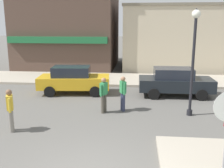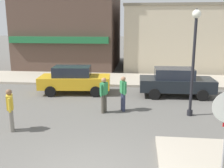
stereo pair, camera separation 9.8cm
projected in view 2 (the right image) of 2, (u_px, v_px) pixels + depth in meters
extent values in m
cube|color=#A89E8C|center=(120.00, 79.00, 18.59)|extent=(80.00, 4.00, 0.15)
cylinder|color=black|center=(193.00, 68.00, 11.02)|extent=(0.12, 0.12, 4.20)
cylinder|color=black|center=(190.00, 113.00, 11.46)|extent=(0.24, 0.24, 0.24)
sphere|color=white|center=(197.00, 14.00, 10.52)|extent=(0.36, 0.36, 0.36)
cone|color=black|center=(197.00, 10.00, 10.49)|extent=(0.32, 0.32, 0.18)
cube|color=gold|center=(75.00, 82.00, 15.07)|extent=(4.15, 2.08, 0.66)
cube|color=#1E232D|center=(72.00, 71.00, 14.93)|extent=(2.21, 1.59, 0.56)
cylinder|color=black|center=(98.00, 85.00, 15.97)|extent=(0.61, 0.24, 0.60)
cylinder|color=black|center=(96.00, 92.00, 14.31)|extent=(0.61, 0.24, 0.60)
cylinder|color=black|center=(57.00, 85.00, 15.99)|extent=(0.61, 0.24, 0.60)
cylinder|color=black|center=(50.00, 92.00, 14.34)|extent=(0.61, 0.24, 0.60)
cube|color=black|center=(176.00, 84.00, 14.45)|extent=(4.03, 1.77, 0.66)
cube|color=#1E232D|center=(174.00, 73.00, 14.33)|extent=(2.10, 1.43, 0.56)
cylinder|color=black|center=(195.00, 88.00, 15.25)|extent=(0.60, 0.19, 0.60)
cylinder|color=black|center=(202.00, 95.00, 13.60)|extent=(0.60, 0.19, 0.60)
cylinder|color=black|center=(152.00, 87.00, 15.47)|extent=(0.60, 0.19, 0.60)
cylinder|color=black|center=(154.00, 94.00, 13.82)|extent=(0.60, 0.19, 0.60)
cylinder|color=gray|center=(11.00, 119.00, 9.83)|extent=(0.16, 0.16, 0.85)
cylinder|color=gray|center=(11.00, 121.00, 9.66)|extent=(0.16, 0.16, 0.85)
cube|color=gold|center=(10.00, 102.00, 9.59)|extent=(0.35, 0.42, 0.54)
sphere|color=brown|center=(9.00, 92.00, 9.50)|extent=(0.22, 0.22, 0.22)
cylinder|color=gold|center=(10.00, 102.00, 9.81)|extent=(0.12, 0.12, 0.52)
cylinder|color=gold|center=(9.00, 105.00, 9.39)|extent=(0.12, 0.12, 0.52)
cylinder|color=#2D334C|center=(124.00, 102.00, 11.94)|extent=(0.16, 0.16, 0.85)
cylinder|color=#2D334C|center=(122.00, 101.00, 12.11)|extent=(0.16, 0.16, 0.85)
cube|color=#338C51|center=(123.00, 87.00, 11.87)|extent=(0.33, 0.41, 0.54)
sphere|color=#9E7051|center=(123.00, 79.00, 11.79)|extent=(0.22, 0.22, 0.22)
cylinder|color=#338C51|center=(125.00, 89.00, 11.67)|extent=(0.12, 0.12, 0.52)
cylinder|color=#338C51|center=(122.00, 87.00, 12.10)|extent=(0.12, 0.12, 0.52)
cylinder|color=#4C473D|center=(105.00, 103.00, 11.85)|extent=(0.16, 0.16, 0.85)
cylinder|color=#4C473D|center=(103.00, 104.00, 11.70)|extent=(0.16, 0.16, 0.85)
cube|color=#338C51|center=(104.00, 88.00, 11.62)|extent=(0.34, 0.42, 0.54)
sphere|color=#9E7051|center=(104.00, 80.00, 11.53)|extent=(0.22, 0.22, 0.22)
cylinder|color=#338C51|center=(106.00, 88.00, 11.82)|extent=(0.12, 0.12, 0.52)
cylinder|color=#338C51|center=(101.00, 91.00, 11.43)|extent=(0.12, 0.12, 0.52)
cube|color=brown|center=(72.00, 25.00, 24.24)|extent=(8.30, 8.32, 7.66)
cube|color=#1E6638|center=(58.00, 40.00, 20.31)|extent=(7.89, 0.40, 0.50)
cube|color=beige|center=(173.00, 38.00, 23.71)|extent=(8.40, 7.54, 5.27)
cube|color=gray|center=(174.00, 7.00, 23.09)|extent=(8.57, 7.69, 0.20)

